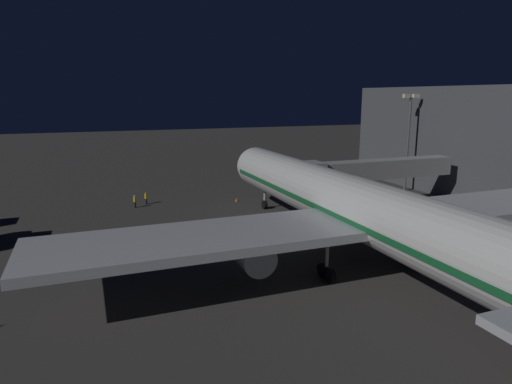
{
  "coord_description": "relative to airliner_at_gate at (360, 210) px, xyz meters",
  "views": [
    {
      "loc": [
        22.29,
        43.52,
        15.14
      ],
      "look_at": [
        3.0,
        -6.39,
        3.5
      ],
      "focal_mm": 31.15,
      "sensor_mm": 36.0,
      "label": 1
    }
  ],
  "objects": [
    {
      "name": "jet_bridge",
      "position": [
        -12.56,
        -17.26,
        0.13
      ],
      "size": [
        23.55,
        3.4,
        6.92
      ],
      "color": "#9E9E99",
      "rests_on": "ground_plane"
    },
    {
      "name": "apron_floodlight_mast",
      "position": [
        -25.5,
        -24.83,
        3.84
      ],
      "size": [
        2.9,
        0.5,
        15.41
      ],
      "color": "#59595E",
      "rests_on": "ground_plane"
    },
    {
      "name": "ground_crew_marshaller_fwd",
      "position": [
        14.75,
        -30.84,
        -4.29
      ],
      "size": [
        0.4,
        0.4,
        1.77
      ],
      "color": "black",
      "rests_on": "ground_plane"
    },
    {
      "name": "ground_plane",
      "position": [
        -0.0,
        -11.46,
        -5.26
      ],
      "size": [
        320.0,
        320.0,
        0.0
      ],
      "primitive_type": "plane",
      "color": "#383533"
    },
    {
      "name": "traffic_cone_nose_starboard",
      "position": [
        2.2,
        -27.85,
        -4.99
      ],
      "size": [
        0.36,
        0.36,
        0.55
      ],
      "primitive_type": "cone",
      "color": "orange",
      "rests_on": "ground_plane"
    },
    {
      "name": "ground_crew_under_port_wing",
      "position": [
        16.45,
        -29.34,
        -4.28
      ],
      "size": [
        0.4,
        0.4,
        1.78
      ],
      "color": "black",
      "rests_on": "ground_plane"
    },
    {
      "name": "airliner_at_gate",
      "position": [
        0.0,
        0.0,
        0.0
      ],
      "size": [
        54.82,
        57.08,
        18.89
      ],
      "color": "silver",
      "rests_on": "ground_plane"
    },
    {
      "name": "traffic_cone_nose_port",
      "position": [
        -2.2,
        -27.85,
        -4.99
      ],
      "size": [
        0.36,
        0.36,
        0.55
      ],
      "primitive_type": "cone",
      "color": "orange",
      "rests_on": "ground_plane"
    }
  ]
}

